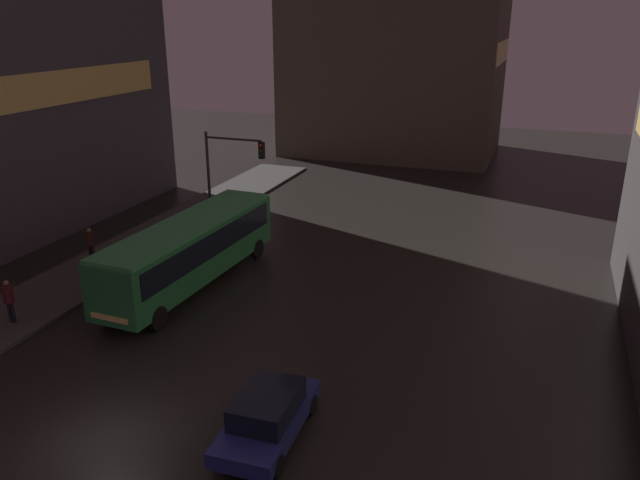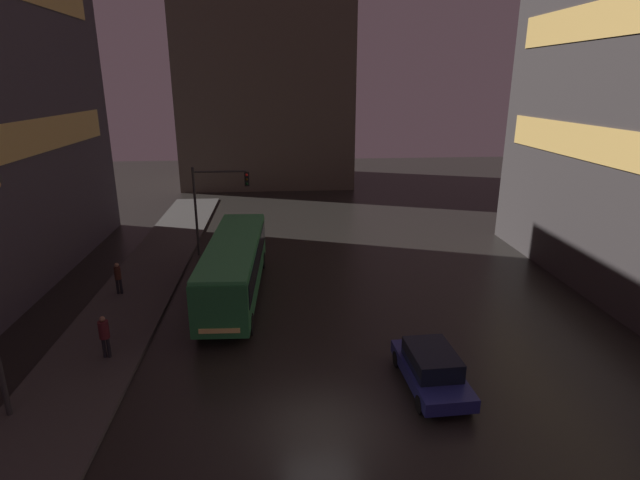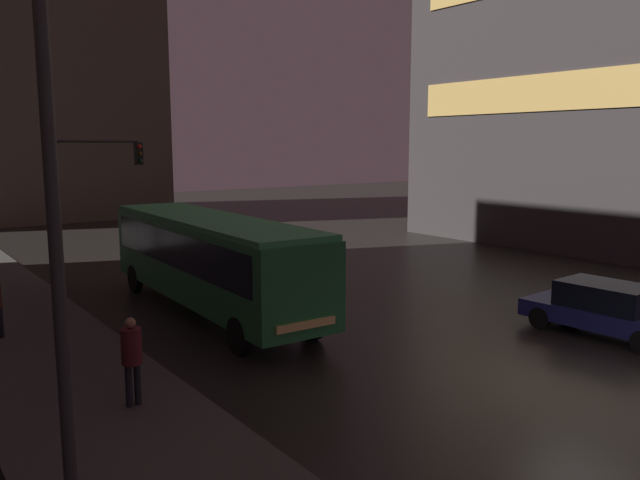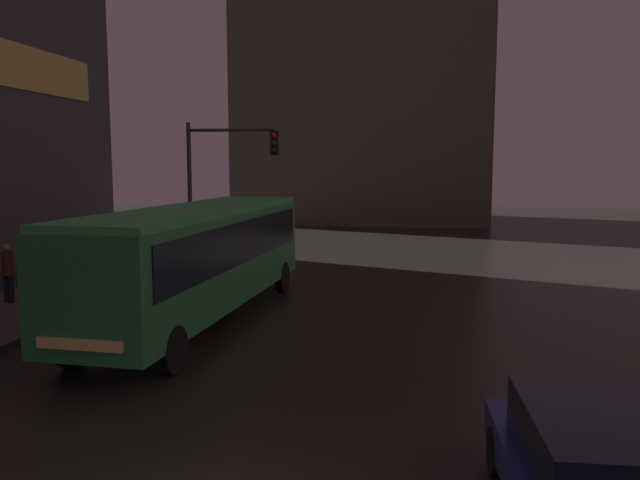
% 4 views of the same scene
% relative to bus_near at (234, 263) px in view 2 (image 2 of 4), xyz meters
% --- Properties ---
extents(ground_plane, '(120.00, 120.00, 0.00)m').
position_rel_bus_near_xyz_m(ground_plane, '(3.60, -10.86, -1.91)').
color(ground_plane, black).
extents(sidewalk_left, '(4.00, 48.00, 0.15)m').
position_rel_bus_near_xyz_m(sidewalk_left, '(-5.40, -0.86, -1.84)').
color(sidewalk_left, '#3D3A38').
rests_on(sidewalk_left, ground).
extents(building_far_backdrop, '(18.07, 12.00, 27.35)m').
position_rel_bus_near_xyz_m(building_far_backdrop, '(1.33, 32.67, 11.76)').
color(building_far_backdrop, '#4C4238').
rests_on(building_far_backdrop, ground).
extents(bus_near, '(2.94, 11.36, 3.10)m').
position_rel_bus_near_xyz_m(bus_near, '(0.00, 0.00, 0.00)').
color(bus_near, '#236B38').
rests_on(bus_near, ground).
extents(car_taxi, '(2.10, 4.45, 1.50)m').
position_rel_bus_near_xyz_m(car_taxi, '(7.90, -8.86, -1.15)').
color(car_taxi, navy).
rests_on(car_taxi, ground).
extents(pedestrian_near, '(0.53, 0.53, 1.83)m').
position_rel_bus_near_xyz_m(pedestrian_near, '(-4.76, -5.98, -0.65)').
color(pedestrian_near, black).
rests_on(pedestrian_near, sidewalk_left).
extents(pedestrian_mid, '(0.44, 0.44, 1.74)m').
position_rel_bus_near_xyz_m(pedestrian_mid, '(-6.16, 0.57, -0.76)').
color(pedestrian_mid, black).
rests_on(pedestrian_mid, sidewalk_left).
extents(traffic_light_main, '(3.58, 0.35, 5.81)m').
position_rel_bus_near_xyz_m(traffic_light_main, '(-1.68, 6.99, 2.06)').
color(traffic_light_main, '#2D2D2D').
rests_on(traffic_light_main, ground).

